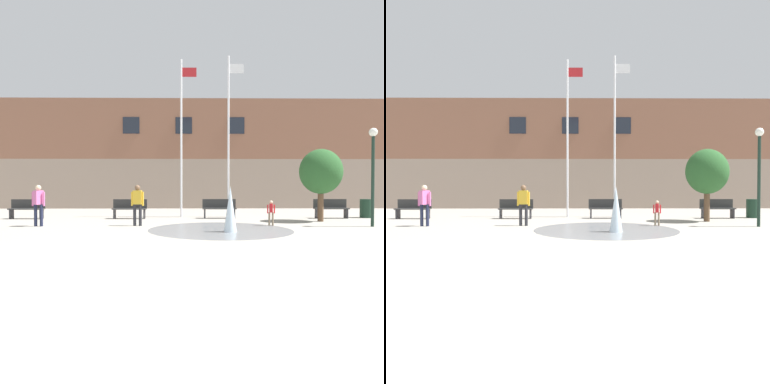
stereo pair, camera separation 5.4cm
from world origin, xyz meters
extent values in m
plane|color=#9E998E|center=(0.00, 0.00, 0.00)|extent=(100.00, 100.00, 0.00)
cube|color=gray|center=(0.00, 20.06, 1.66)|extent=(36.00, 6.00, 3.31)
cube|color=brown|center=(0.00, 20.06, 5.34)|extent=(36.00, 6.00, 4.05)
cube|color=#1E232D|center=(-3.50, 17.04, 5.54)|extent=(1.10, 0.06, 1.10)
cube|color=#1E232D|center=(0.00, 17.04, 5.54)|extent=(1.10, 0.06, 1.10)
cube|color=#1E232D|center=(3.50, 17.04, 5.54)|extent=(1.10, 0.06, 1.10)
cylinder|color=gray|center=(1.38, 5.29, 0.00)|extent=(5.11, 5.11, 0.01)
cone|color=silver|center=(1.67, 4.67, 0.78)|extent=(0.45, 0.45, 1.56)
cube|color=#28282D|center=(-8.02, 9.64, 0.22)|extent=(0.06, 0.40, 0.44)
cube|color=#28282D|center=(-6.62, 9.64, 0.22)|extent=(0.06, 0.40, 0.44)
cube|color=#2D2D2D|center=(-7.32, 9.64, 0.47)|extent=(1.60, 0.44, 0.05)
cube|color=#2D2D2D|center=(-7.32, 9.84, 0.70)|extent=(1.60, 0.04, 0.42)
cube|color=#28282D|center=(-3.20, 9.65, 0.22)|extent=(0.06, 0.40, 0.44)
cube|color=#28282D|center=(-1.80, 9.65, 0.22)|extent=(0.06, 0.40, 0.44)
cube|color=#2D2D2D|center=(-2.50, 9.65, 0.47)|extent=(1.60, 0.44, 0.05)
cube|color=#2D2D2D|center=(-2.50, 9.85, 0.70)|extent=(1.60, 0.04, 0.42)
cube|color=#28282D|center=(1.05, 9.79, 0.22)|extent=(0.06, 0.40, 0.44)
cube|color=#28282D|center=(2.45, 9.79, 0.22)|extent=(0.06, 0.40, 0.44)
cube|color=#2D2D2D|center=(1.75, 9.79, 0.47)|extent=(1.60, 0.44, 0.05)
cube|color=#2D2D2D|center=(1.75, 9.99, 0.70)|extent=(1.60, 0.04, 0.42)
cube|color=#28282D|center=(6.39, 9.73, 0.22)|extent=(0.06, 0.40, 0.44)
cube|color=#28282D|center=(7.79, 9.73, 0.22)|extent=(0.06, 0.40, 0.44)
cube|color=#2D2D2D|center=(7.09, 9.73, 0.47)|extent=(1.60, 0.44, 0.05)
cube|color=#2D2D2D|center=(7.09, 9.93, 0.70)|extent=(1.60, 0.04, 0.42)
cylinder|color=#1E233D|center=(-5.63, 6.50, 0.42)|extent=(0.12, 0.12, 0.84)
cylinder|color=#1E233D|center=(-5.41, 6.50, 0.42)|extent=(0.12, 0.12, 0.84)
cube|color=pink|center=(-5.52, 6.50, 1.11)|extent=(0.34, 0.39, 0.54)
sphere|color=beige|center=(-5.52, 6.50, 1.48)|extent=(0.21, 0.21, 0.21)
cylinder|color=pink|center=(-5.73, 6.50, 1.05)|extent=(0.08, 0.08, 0.55)
cylinder|color=pink|center=(-5.31, 6.50, 1.05)|extent=(0.08, 0.08, 0.55)
cylinder|color=#28282D|center=(-1.83, 6.61, 0.42)|extent=(0.12, 0.12, 0.84)
cylinder|color=#28282D|center=(-1.61, 6.61, 0.42)|extent=(0.12, 0.12, 0.84)
cube|color=gold|center=(-1.72, 6.61, 1.11)|extent=(0.35, 0.22, 0.54)
sphere|color=brown|center=(-1.72, 6.61, 1.48)|extent=(0.21, 0.21, 0.21)
cylinder|color=gold|center=(-1.93, 6.61, 1.05)|extent=(0.08, 0.08, 0.55)
cylinder|color=gold|center=(-1.51, 6.61, 1.05)|extent=(0.08, 0.08, 0.55)
cylinder|color=#89755B|center=(3.42, 6.56, 0.26)|extent=(0.07, 0.07, 0.52)
cylinder|color=#89755B|center=(3.55, 6.56, 0.26)|extent=(0.07, 0.07, 0.52)
cube|color=red|center=(3.49, 6.56, 0.69)|extent=(0.18, 0.24, 0.33)
sphere|color=beige|center=(3.49, 6.56, 0.92)|extent=(0.13, 0.13, 0.13)
cylinder|color=red|center=(3.36, 6.56, 0.65)|extent=(0.05, 0.05, 0.34)
cylinder|color=red|center=(3.62, 6.56, 0.65)|extent=(0.05, 0.05, 0.34)
cylinder|color=silver|center=(-0.07, 10.51, 3.87)|extent=(0.10, 0.10, 7.75)
cube|color=#B21E23|center=(0.33, 10.51, 7.12)|extent=(0.70, 0.02, 0.45)
cylinder|color=silver|center=(2.26, 10.51, 3.97)|extent=(0.10, 0.10, 7.94)
cube|color=silver|center=(2.66, 10.51, 7.31)|extent=(0.70, 0.02, 0.45)
cylinder|color=#192D23|center=(7.31, 6.23, 1.72)|extent=(0.12, 0.12, 3.45)
sphere|color=white|center=(7.31, 6.23, 3.61)|extent=(0.32, 0.32, 0.32)
cylinder|color=#193323|center=(8.88, 10.02, 0.45)|extent=(0.56, 0.56, 0.90)
cylinder|color=brown|center=(6.03, 8.22, 0.60)|extent=(0.25, 0.25, 1.20)
ellipsoid|color=#285628|center=(6.03, 8.22, 2.18)|extent=(1.83, 1.83, 1.95)
camera|label=1|loc=(0.19, -7.95, 1.62)|focal=35.00mm
camera|label=2|loc=(0.25, -7.95, 1.62)|focal=35.00mm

